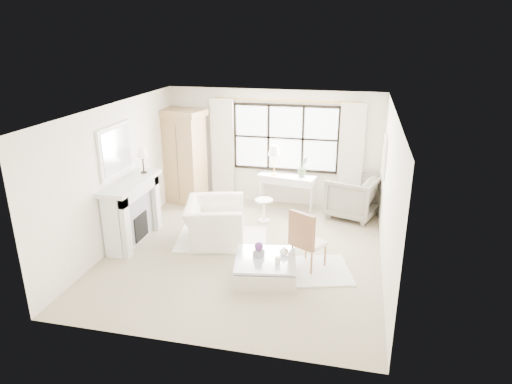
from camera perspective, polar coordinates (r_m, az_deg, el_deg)
floor at (r=8.68m, az=-1.42°, el=-7.53°), size 5.50×5.50×0.00m
ceiling at (r=7.82m, az=-1.58°, el=10.33°), size 5.50×5.50×0.00m
wall_back at (r=10.73m, az=2.12°, el=5.56°), size 5.00×0.00×5.00m
wall_front at (r=5.74m, az=-8.30°, el=-7.76°), size 5.00×0.00×5.00m
wall_left at (r=9.07m, az=-17.00°, el=2.02°), size 0.00×5.50×5.50m
wall_right at (r=7.95m, az=16.26°, el=-0.39°), size 0.00×5.50×5.50m
window_pane at (r=10.60m, az=3.72°, el=6.75°), size 2.40×0.02×1.50m
window_frame at (r=10.59m, az=3.71°, el=6.73°), size 2.50×0.04×1.50m
curtain_rod at (r=10.38m, az=3.77°, el=11.35°), size 3.30×0.04×0.04m
curtain_left at (r=10.94m, az=-4.20°, el=5.18°), size 0.55×0.10×2.47m
curtain_right at (r=10.49m, az=11.73°, el=4.17°), size 0.55×0.10×2.47m
fireplace at (r=9.19m, az=-15.34°, el=-2.23°), size 0.58×1.66×1.26m
mirror_frame at (r=8.93m, az=-17.15°, el=5.00°), size 0.05×1.15×0.95m
mirror_glass at (r=8.91m, az=-16.98°, el=4.99°), size 0.02×1.00×0.80m
art_frame at (r=9.51m, az=15.73°, el=4.20°), size 0.04×0.62×0.82m
art_canvas at (r=9.51m, az=15.61°, el=4.21°), size 0.01×0.52×0.72m
mantel_lamp at (r=9.28m, az=-14.03°, el=4.65°), size 0.22×0.22×0.51m
armoire at (r=10.95m, az=-9.21°, el=4.46°), size 1.25×0.94×2.24m
console_table at (r=10.63m, az=3.83°, el=0.03°), size 1.36×0.68×0.80m
console_lamp at (r=10.39m, az=2.28°, el=5.11°), size 0.28×0.28×0.69m
orchid_plant at (r=10.37m, az=5.90°, el=3.18°), size 0.33×0.31×0.48m
side_table at (r=9.90m, az=1.01°, el=-1.89°), size 0.40×0.40×0.51m
rug_left at (r=9.18m, az=-4.28°, el=-5.88°), size 1.95×1.54×0.03m
rug_right at (r=8.09m, az=6.47°, el=-9.75°), size 1.69×1.44×0.03m
club_armchair at (r=8.99m, az=-5.14°, el=-3.75°), size 1.36×1.48×0.82m
wingback_chair at (r=10.34m, az=11.96°, el=-0.56°), size 1.28×1.27×0.93m
french_chair at (r=8.08m, az=6.50°, el=-7.40°), size 0.66×0.66×1.08m
coffee_table at (r=7.75m, az=1.19°, el=-9.58°), size 1.16×1.16×0.38m
planter_box at (r=7.69m, az=0.35°, el=-7.68°), size 0.18×0.18×0.11m
planter_flowers at (r=7.64m, az=0.35°, el=-6.82°), size 0.15×0.15×0.15m
pillar_candle at (r=7.48m, az=2.73°, el=-8.51°), size 0.09×0.09×0.12m
coffee_vase at (r=7.74m, az=3.50°, el=-7.32°), size 0.19×0.19×0.16m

